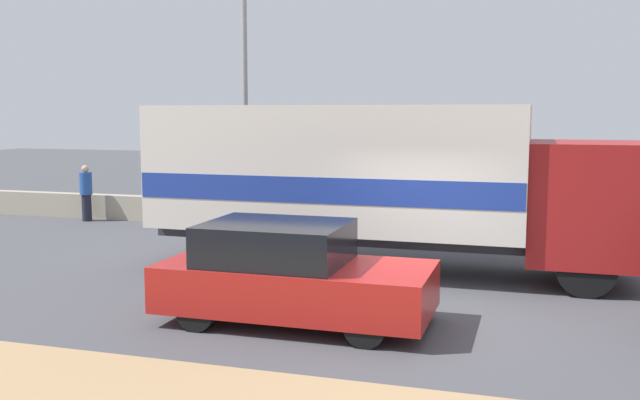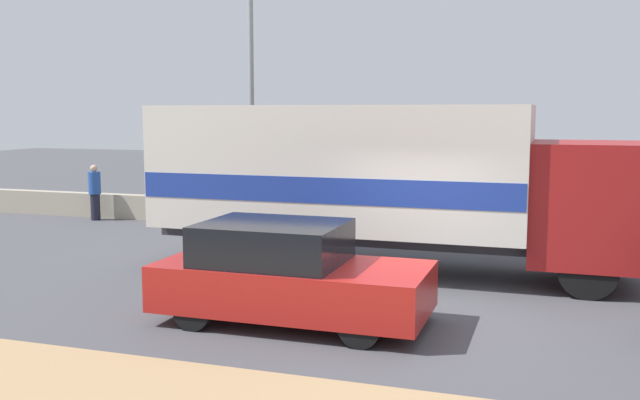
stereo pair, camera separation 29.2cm
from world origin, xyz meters
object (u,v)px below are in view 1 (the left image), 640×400
(pedestrian, at_px, (86,192))
(street_lamp, at_px, (245,81))
(box_truck, at_px, (371,178))
(car_hatchback, at_px, (290,274))

(pedestrian, bearing_deg, street_lamp, -0.07)
(box_truck, xyz_separation_m, pedestrian, (-9.15, 3.83, -0.99))
(car_hatchback, relative_size, pedestrian, 2.49)
(street_lamp, xyz_separation_m, box_truck, (4.24, -3.83, -2.06))
(street_lamp, height_order, box_truck, street_lamp)
(pedestrian, bearing_deg, box_truck, -22.74)
(box_truck, distance_m, pedestrian, 9.97)
(car_hatchback, distance_m, pedestrian, 11.62)
(street_lamp, xyz_separation_m, pedestrian, (-4.91, 0.01, -3.05))
(street_lamp, height_order, car_hatchback, street_lamp)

